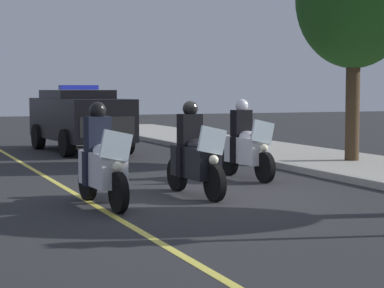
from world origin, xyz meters
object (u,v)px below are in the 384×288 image
Objects in this scene: police_motorcycle_lead_left at (102,164)px; police_suv at (80,117)px; police_motorcycle_lead_right at (195,157)px; tree_mid_block at (354,0)px; police_motorcycle_trailing at (246,146)px.

police_suv is (-10.39, 2.14, 0.37)m from police_motorcycle_lead_left.
tree_mid_block is (-3.61, 5.89, 3.50)m from police_motorcycle_lead_right.
police_suv reaches higher than police_motorcycle_lead_right.
police_motorcycle_trailing is at bearing 121.62° from police_motorcycle_lead_left.
police_motorcycle_lead_right is at bearing -1.62° from police_suv.
police_motorcycle_lead_left is 10.61m from police_suv.
tree_mid_block is at bearing 117.80° from police_motorcycle_lead_left.
tree_mid_block reaches higher than police_motorcycle_trailing.
police_suv is at bearing -168.07° from police_motorcycle_trailing.
police_motorcycle_lead_left is 4.50m from police_motorcycle_trailing.
police_motorcycle_lead_right is 7.74m from tree_mid_block.
police_motorcycle_trailing is at bearing 11.93° from police_suv.
police_suv reaches higher than police_motorcycle_lead_left.
police_motorcycle_trailing is 0.36× the size of tree_mid_block.
police_motorcycle_lead_left is 1.92m from police_motorcycle_lead_right.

